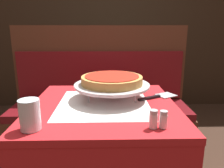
# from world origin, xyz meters

# --- Properties ---
(dining_table_front) EXTENTS (0.74, 0.74, 0.74)m
(dining_table_front) POSITION_xyz_m (0.00, 0.00, 0.64)
(dining_table_front) COLOR red
(dining_table_front) RESTS_ON ground_plane
(dining_table_rear) EXTENTS (0.74, 0.74, 0.73)m
(dining_table_rear) POSITION_xyz_m (0.09, 1.52, 0.63)
(dining_table_rear) COLOR #1E6B33
(dining_table_rear) RESTS_ON ground_plane
(booth_bench) EXTENTS (1.51, 0.45, 1.14)m
(booth_bench) POSITION_xyz_m (-0.04, 0.72, 0.34)
(booth_bench) COLOR #4C2819
(booth_bench) RESTS_ON ground_plane
(back_wall_panel) EXTENTS (6.00, 0.04, 2.40)m
(back_wall_panel) POSITION_xyz_m (0.00, 2.03, 1.20)
(back_wall_panel) COLOR black
(back_wall_panel) RESTS_ON ground_plane
(pizza_pan_stand) EXTENTS (0.41, 0.41, 0.08)m
(pizza_pan_stand) POSITION_xyz_m (0.04, 0.08, 0.81)
(pizza_pan_stand) COLOR #ADADB2
(pizza_pan_stand) RESTS_ON dining_table_front
(deep_dish_pizza) EXTENTS (0.33, 0.33, 0.05)m
(deep_dish_pizza) POSITION_xyz_m (0.04, 0.08, 0.85)
(deep_dish_pizza) COLOR #C68E47
(deep_dish_pizza) RESTS_ON pizza_pan_stand
(pizza_server) EXTENTS (0.24, 0.16, 0.01)m
(pizza_server) POSITION_xyz_m (0.30, 0.10, 0.74)
(pizza_server) COLOR #BCBCC1
(pizza_server) RESTS_ON dining_table_front
(water_glass_near) EXTENTS (0.08, 0.08, 0.12)m
(water_glass_near) POSITION_xyz_m (-0.28, -0.28, 0.80)
(water_glass_near) COLOR silver
(water_glass_near) RESTS_ON dining_table_front
(salt_shaker) EXTENTS (0.03, 0.03, 0.07)m
(salt_shaker) POSITION_xyz_m (0.20, -0.29, 0.77)
(salt_shaker) COLOR silver
(salt_shaker) RESTS_ON dining_table_front
(pepper_shaker) EXTENTS (0.03, 0.03, 0.07)m
(pepper_shaker) POSITION_xyz_m (0.24, -0.29, 0.77)
(pepper_shaker) COLOR silver
(pepper_shaker) RESTS_ON dining_table_front
(napkin_holder) EXTENTS (0.10, 0.05, 0.09)m
(napkin_holder) POSITION_xyz_m (0.10, 0.33, 0.78)
(napkin_holder) COLOR #B2B2B7
(napkin_holder) RESTS_ON dining_table_front
(condiment_caddy) EXTENTS (0.14, 0.14, 0.16)m
(condiment_caddy) POSITION_xyz_m (0.02, 1.51, 0.77)
(condiment_caddy) COLOR black
(condiment_caddy) RESTS_ON dining_table_rear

